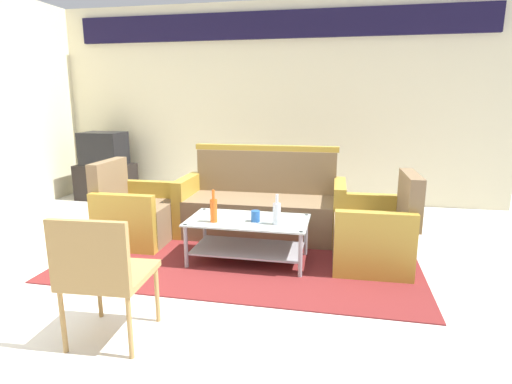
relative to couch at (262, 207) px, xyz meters
name	(u,v)px	position (x,y,z in m)	size (l,w,h in m)	color
ground_plane	(212,285)	(-0.15, -1.37, -0.32)	(14.00, 14.00, 0.00)	silver
wall_back	(274,99)	(-0.15, 1.69, 1.16)	(6.52, 0.19, 2.80)	beige
rug	(245,253)	(-0.05, -0.63, -0.31)	(3.26, 2.04, 0.01)	maroon
couch	(262,207)	(0.00, 0.00, 0.00)	(1.81, 0.77, 0.96)	#7F6647
armchair_left	(135,215)	(-1.26, -0.50, -0.03)	(0.71, 0.77, 0.85)	#7F6647
armchair_right	(375,235)	(1.17, -0.66, -0.03)	(0.72, 0.78, 0.85)	#7F6647
coffee_table	(248,234)	(0.03, -0.82, -0.04)	(1.10, 0.60, 0.40)	silver
bottle_orange	(214,210)	(-0.25, -0.95, 0.21)	(0.06, 0.06, 0.30)	#D85919
bottle_clear	(277,213)	(0.31, -0.91, 0.20)	(0.07, 0.07, 0.27)	silver
cup	(256,216)	(0.11, -0.86, 0.14)	(0.08, 0.08, 0.10)	#2659A5
tv_stand	(106,182)	(-2.62, 1.18, -0.06)	(0.80, 0.50, 0.52)	black
television	(104,148)	(-2.62, 1.19, 0.44)	(0.60, 0.45, 0.48)	black
wicker_chair	(102,270)	(-0.53, -2.29, 0.18)	(0.51, 0.51, 0.84)	#AD844C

